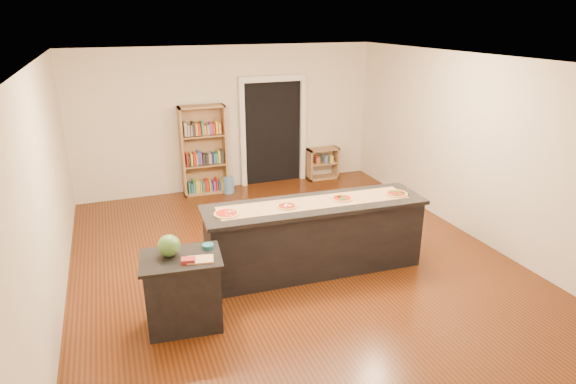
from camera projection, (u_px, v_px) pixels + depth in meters
name	position (u px, v px, depth m)	size (l,w,h in m)	color
room	(293.00, 169.00, 6.40)	(6.00, 7.00, 2.80)	beige
doorway	(273.00, 126.00, 9.81)	(1.40, 0.09, 2.21)	black
kitchen_island	(314.00, 236.00, 6.53)	(2.98, 0.81, 0.98)	black
side_counter	(183.00, 291.00, 5.35)	(0.87, 0.63, 0.86)	black
bookshelf	(204.00, 150.00, 9.29)	(0.87, 0.31, 1.74)	#9E754C
low_shelf	(323.00, 163.00, 10.33)	(0.67, 0.29, 0.67)	#9E754C
waste_bin	(229.00, 185.00, 9.53)	(0.21, 0.21, 0.31)	#4E7CAF
kraft_paper	(315.00, 202.00, 6.38)	(2.59, 0.47, 0.00)	olive
watermelon	(169.00, 246.00, 5.19)	(0.24, 0.24, 0.24)	#144214
cutting_board	(200.00, 260.00, 5.13)	(0.28, 0.19, 0.02)	tan
package_red	(188.00, 261.00, 5.08)	(0.14, 0.10, 0.05)	maroon
package_teal	(208.00, 246.00, 5.40)	(0.13, 0.13, 0.05)	#195966
pizza_a	(227.00, 213.00, 5.99)	(0.30, 0.30, 0.02)	tan
pizza_b	(287.00, 206.00, 6.23)	(0.28, 0.28, 0.02)	tan
pizza_c	(342.00, 198.00, 6.50)	(0.28, 0.28, 0.02)	tan
pizza_d	(396.00, 193.00, 6.67)	(0.29, 0.29, 0.02)	tan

